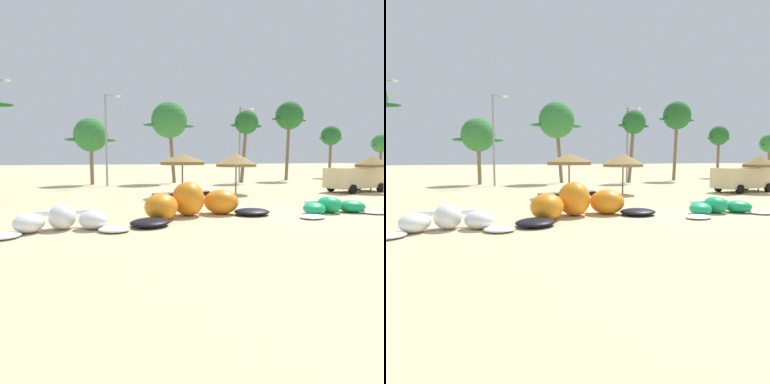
# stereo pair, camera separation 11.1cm
# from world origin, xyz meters

# --- Properties ---
(ground_plane) EXTENTS (260.00, 260.00, 0.00)m
(ground_plane) POSITION_xyz_m (0.00, 0.00, 0.00)
(ground_plane) COLOR beige
(kite_far_left) EXTENTS (4.89, 2.36, 0.92)m
(kite_far_left) POSITION_xyz_m (-10.15, -0.03, 0.35)
(kite_far_left) COLOR white
(kite_far_left) RESTS_ON ground
(kite_left) EXTENTS (6.93, 3.81, 1.52)m
(kite_left) POSITION_xyz_m (-4.74, 1.08, 0.58)
(kite_left) COLOR black
(kite_left) RESTS_ON ground
(kite_left_of_center) EXTENTS (5.07, 2.32, 0.78)m
(kite_left_of_center) POSITION_xyz_m (1.70, -0.45, 0.30)
(kite_left_of_center) COLOR white
(kite_left_of_center) RESTS_ON ground
(beach_umbrella_near_van) EXTENTS (3.05, 3.05, 2.88)m
(beach_umbrella_near_van) POSITION_xyz_m (-2.54, 8.64, 2.51)
(beach_umbrella_near_van) COLOR brown
(beach_umbrella_near_van) RESTS_ON ground
(beach_umbrella_middle) EXTENTS (3.04, 3.04, 2.92)m
(beach_umbrella_middle) POSITION_xyz_m (1.78, 9.23, 2.44)
(beach_umbrella_middle) COLOR brown
(beach_umbrella_middle) RESTS_ON ground
(beach_umbrella_near_palms) EXTENTS (2.46, 2.46, 2.76)m
(beach_umbrella_near_palms) POSITION_xyz_m (11.69, 6.36, 2.33)
(beach_umbrella_near_palms) COLOR brown
(beach_umbrella_near_palms) RESTS_ON ground
(parked_van) EXTENTS (5.21, 2.54, 1.84)m
(parked_van) POSITION_xyz_m (10.98, 7.20, 1.09)
(parked_van) COLOR beige
(parked_van) RESTS_ON ground
(palm_left) EXTENTS (4.88, 3.26, 6.46)m
(palm_left) POSITION_xyz_m (-7.17, 22.18, 4.78)
(palm_left) COLOR #7F6647
(palm_left) RESTS_ON ground
(palm_left_of_gap) EXTENTS (5.58, 3.72, 8.36)m
(palm_left_of_gap) POSITION_xyz_m (0.67, 21.72, 6.43)
(palm_left_of_gap) COLOR brown
(palm_left_of_gap) RESTS_ON ground
(palm_center_left) EXTENTS (3.71, 2.48, 7.58)m
(palm_center_left) POSITION_xyz_m (8.41, 19.38, 6.17)
(palm_center_left) COLOR brown
(palm_center_left) RESTS_ON ground
(palm_center_right) EXTENTS (4.80, 3.20, 9.10)m
(palm_center_right) POSITION_xyz_m (15.00, 20.98, 7.38)
(palm_center_right) COLOR brown
(palm_center_right) RESTS_ON ground
(palm_right_of_gap) EXTENTS (3.84, 2.56, 6.84)m
(palm_right_of_gap) POSITION_xyz_m (23.80, 23.80, 5.44)
(palm_right_of_gap) COLOR brown
(palm_right_of_gap) RESTS_ON ground
(palm_right) EXTENTS (3.93, 2.62, 6.00)m
(palm_right) POSITION_xyz_m (33.14, 23.96, 4.60)
(palm_right) COLOR brown
(palm_right) RESTS_ON ground
(lamppost_west_center) EXTENTS (1.47, 0.24, 8.35)m
(lamppost_west_center) POSITION_xyz_m (-5.92, 19.59, 4.67)
(lamppost_west_center) COLOR gray
(lamppost_west_center) RESTS_ON ground
(lamppost_east_center) EXTENTS (1.84, 0.24, 8.05)m
(lamppost_east_center) POSITION_xyz_m (8.40, 20.44, 4.56)
(lamppost_east_center) COLOR gray
(lamppost_east_center) RESTS_ON ground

